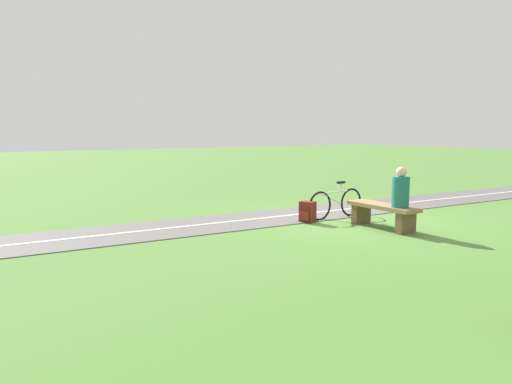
% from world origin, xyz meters
% --- Properties ---
extents(ground_plane, '(80.00, 80.00, 0.00)m').
position_xyz_m(ground_plane, '(0.00, 0.00, 0.00)').
color(ground_plane, '#548438').
extents(paved_path, '(3.51, 36.05, 0.02)m').
position_xyz_m(paved_path, '(1.35, 4.00, 0.01)').
color(paved_path, '#66605E').
rests_on(paved_path, ground_plane).
extents(path_centre_line, '(1.60, 31.97, 0.00)m').
position_xyz_m(path_centre_line, '(1.35, 4.00, 0.02)').
color(path_centre_line, silver).
rests_on(path_centre_line, paved_path).
extents(bench, '(1.61, 0.48, 0.49)m').
position_xyz_m(bench, '(-0.96, 0.13, 0.33)').
color(bench, '#937047').
rests_on(bench, ground_plane).
extents(person_seated, '(0.34, 0.34, 0.79)m').
position_xyz_m(person_seated, '(-1.40, 0.13, 0.83)').
color(person_seated, '#1E6B66').
rests_on(person_seated, bench).
extents(bicycle, '(0.13, 1.64, 0.84)m').
position_xyz_m(bicycle, '(0.40, 0.17, 0.35)').
color(bicycle, black).
rests_on(bicycle, ground_plane).
extents(backpack, '(0.37, 0.34, 0.46)m').
position_xyz_m(backpack, '(0.37, 1.01, 0.22)').
color(backpack, maroon).
rests_on(backpack, ground_plane).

